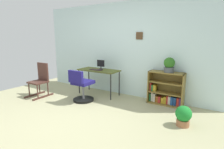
% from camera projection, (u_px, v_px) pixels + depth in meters
% --- Properties ---
extents(ground_plane, '(6.24, 6.24, 0.00)m').
position_uv_depth(ground_plane, '(65.00, 121.00, 3.42)').
color(ground_plane, tan).
extents(wall_back, '(5.20, 0.12, 2.49)m').
position_uv_depth(wall_back, '(121.00, 49.00, 4.95)').
color(wall_back, silver).
rests_on(wall_back, ground_plane).
extents(desk, '(1.14, 0.51, 0.70)m').
position_uv_depth(desk, '(99.00, 72.00, 4.93)').
color(desk, '#505621').
rests_on(desk, ground_plane).
extents(monitor, '(0.23, 0.14, 0.26)m').
position_uv_depth(monitor, '(101.00, 65.00, 4.95)').
color(monitor, '#262628').
rests_on(monitor, desk).
extents(keyboard, '(0.35, 0.13, 0.02)m').
position_uv_depth(keyboard, '(96.00, 70.00, 4.85)').
color(keyboard, '#342528').
rests_on(keyboard, desk).
extents(office_chair, '(0.52, 0.55, 0.80)m').
position_uv_depth(office_chair, '(82.00, 88.00, 4.44)').
color(office_chair, black).
rests_on(office_chair, ground_plane).
extents(rocking_chair, '(0.42, 0.64, 0.90)m').
position_uv_depth(rocking_chair, '(40.00, 80.00, 4.85)').
color(rocking_chair, '#492B23').
rests_on(rocking_chair, ground_plane).
extents(bookshelf_low, '(0.81, 0.30, 0.79)m').
position_uv_depth(bookshelf_low, '(166.00, 90.00, 4.28)').
color(bookshelf_low, olive).
rests_on(bookshelf_low, ground_plane).
extents(potted_plant_on_shelf, '(0.25, 0.25, 0.34)m').
position_uv_depth(potted_plant_on_shelf, '(169.00, 65.00, 4.08)').
color(potted_plant_on_shelf, '#474C51').
rests_on(potted_plant_on_shelf, bookshelf_low).
extents(potted_plant_floor, '(0.28, 0.28, 0.38)m').
position_uv_depth(potted_plant_floor, '(183.00, 116.00, 3.21)').
color(potted_plant_floor, '#9E6642').
rests_on(potted_plant_floor, ground_plane).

